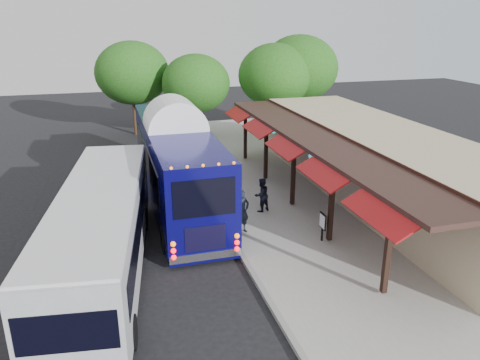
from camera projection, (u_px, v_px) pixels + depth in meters
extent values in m
plane|color=black|center=(240.00, 257.00, 18.15)|extent=(90.00, 90.00, 0.00)
cube|color=#9E9B93|center=(315.00, 204.00, 23.05)|extent=(10.00, 40.00, 0.15)
cube|color=gray|center=(217.00, 215.00, 21.77)|extent=(0.20, 40.00, 0.16)
cube|color=tan|center=(381.00, 165.00, 23.38)|extent=(5.00, 20.00, 3.60)
cube|color=black|center=(338.00, 139.00, 22.24)|extent=(0.06, 20.00, 0.60)
cube|color=#331E19|center=(317.00, 138.00, 21.92)|extent=(2.60, 20.00, 0.18)
cube|color=black|center=(388.00, 249.00, 14.90)|extent=(0.18, 0.18, 3.16)
cube|color=#9D0E11|center=(380.00, 212.00, 14.35)|extent=(1.00, 3.20, 0.57)
cube|color=black|center=(331.00, 203.00, 18.53)|extent=(0.18, 0.18, 3.16)
cube|color=#9D0E11|center=(324.00, 172.00, 17.97)|extent=(1.00, 3.20, 0.57)
cube|color=black|center=(293.00, 173.00, 22.16)|extent=(0.18, 0.18, 3.16)
cube|color=#9D0E11|center=(286.00, 146.00, 21.60)|extent=(1.00, 3.20, 0.57)
cube|color=black|center=(266.00, 151.00, 25.79)|extent=(0.18, 0.18, 3.16)
cube|color=#9D0E11|center=(259.00, 127.00, 25.23)|extent=(1.00, 3.20, 0.57)
cube|color=black|center=(245.00, 134.00, 29.42)|extent=(0.18, 0.18, 3.16)
cube|color=#9D0E11|center=(239.00, 113.00, 28.86)|extent=(1.00, 3.20, 0.57)
sphere|color=teal|center=(370.00, 195.00, 16.47)|extent=(0.26, 0.26, 0.26)
sphere|color=teal|center=(311.00, 156.00, 21.01)|extent=(0.26, 0.26, 0.26)
sphere|color=teal|center=(274.00, 131.00, 25.54)|extent=(0.26, 0.26, 0.26)
cube|color=#080650|center=(177.00, 162.00, 22.55)|extent=(2.80, 13.00, 3.41)
cube|color=#080650|center=(178.00, 198.00, 23.17)|extent=(2.75, 12.87, 0.38)
ellipsoid|color=white|center=(175.00, 127.00, 21.99)|extent=(2.80, 12.74, 0.61)
cube|color=black|center=(204.00, 198.00, 16.46)|extent=(2.26, 0.04, 1.41)
cube|color=silver|center=(205.00, 255.00, 17.29)|extent=(2.71, 0.20, 0.30)
sphere|color=#FF0C0C|center=(173.00, 254.00, 16.81)|extent=(0.19, 0.19, 0.19)
sphere|color=#FF0C0C|center=(236.00, 246.00, 17.42)|extent=(0.19, 0.19, 0.19)
cylinder|color=black|center=(166.00, 239.00, 18.29)|extent=(0.33, 1.13, 1.13)
cylinder|color=black|center=(228.00, 232.00, 18.94)|extent=(0.33, 1.13, 1.13)
cylinder|color=black|center=(145.00, 170.00, 26.54)|extent=(0.33, 1.13, 1.13)
cylinder|color=black|center=(188.00, 166.00, 27.19)|extent=(0.33, 1.13, 1.13)
cube|color=#999DA2|center=(102.00, 230.00, 16.35)|extent=(4.17, 12.25, 2.77)
cube|color=black|center=(61.00, 228.00, 15.93)|extent=(1.37, 10.13, 1.04)
cube|color=black|center=(140.00, 220.00, 16.61)|extent=(1.37, 10.13, 1.04)
cube|color=silver|center=(98.00, 192.00, 15.87)|extent=(4.09, 12.01, 0.10)
cylinder|color=black|center=(61.00, 342.00, 12.63)|extent=(0.42, 1.03, 1.00)
cylinder|color=black|center=(151.00, 327.00, 13.26)|extent=(0.42, 1.03, 1.00)
cylinder|color=black|center=(75.00, 225.00, 19.72)|extent=(0.42, 1.03, 1.00)
cylinder|color=black|center=(133.00, 218.00, 20.34)|extent=(0.42, 1.03, 1.00)
imported|color=black|center=(242.00, 211.00, 19.54)|extent=(0.82, 0.69, 1.91)
imported|color=black|center=(261.00, 195.00, 21.75)|extent=(0.96, 0.87, 1.62)
imported|color=black|center=(205.00, 160.00, 26.48)|extent=(1.24, 0.92, 1.96)
imported|color=black|center=(208.00, 145.00, 29.99)|extent=(1.24, 0.84, 1.77)
cube|color=black|center=(322.00, 227.00, 18.90)|extent=(0.07, 0.07, 1.20)
cube|color=black|center=(323.00, 221.00, 18.81)|extent=(0.05, 0.55, 0.66)
cube|color=white|center=(322.00, 221.00, 18.80)|extent=(0.01, 0.46, 0.55)
cylinder|color=#382314|center=(197.00, 121.00, 34.79)|extent=(0.36, 0.36, 2.86)
ellipsoid|color=#1D4812|center=(196.00, 83.00, 33.86)|extent=(4.94, 4.94, 4.20)
cylinder|color=#382314|center=(274.00, 117.00, 35.59)|extent=(0.36, 0.36, 3.18)
ellipsoid|color=#1D4812|center=(275.00, 75.00, 34.57)|extent=(5.49, 5.49, 4.67)
cylinder|color=#382314|center=(297.00, 111.00, 36.91)|extent=(0.36, 0.36, 3.42)
ellipsoid|color=#1D4812|center=(299.00, 68.00, 35.80)|extent=(5.91, 5.91, 5.02)
cylinder|color=#382314|center=(135.00, 114.00, 36.37)|extent=(0.36, 0.36, 3.23)
ellipsoid|color=#1D4812|center=(132.00, 73.00, 35.33)|extent=(5.58, 5.58, 4.74)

